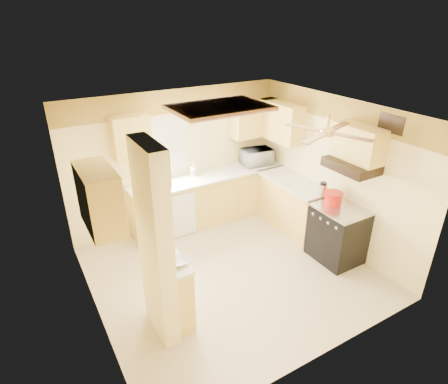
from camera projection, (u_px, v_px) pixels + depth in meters
floor at (231, 271)px, 5.86m from camera, size 4.00×4.00×0.00m
ceiling at (232, 113)px, 4.77m from camera, size 4.00×4.00×0.00m
wall_back at (177, 159)px, 6.79m from camera, size 4.00×0.00×4.00m
wall_front at (327, 273)px, 3.84m from camera, size 4.00×0.00×4.00m
wall_left at (86, 239)px, 4.41m from camera, size 0.00×3.80×3.80m
wall_right at (334, 173)px, 6.23m from camera, size 0.00×3.80×3.80m
wallpaper_border at (174, 101)px, 6.32m from camera, size 4.00×0.02×0.40m
partition_column at (155, 246)px, 4.28m from camera, size 0.20×0.70×2.50m
partition_ledge at (177, 294)px, 4.72m from camera, size 0.25×0.55×0.90m
ledge_top at (175, 264)px, 4.52m from camera, size 0.28×0.58×0.04m
lower_cabinets_back at (210, 199)px, 7.14m from camera, size 3.00×0.60×0.90m
lower_cabinets_right at (292, 205)px, 6.91m from camera, size 0.60×1.40×0.90m
countertop_back at (209, 176)px, 6.92m from camera, size 3.04×0.64×0.04m
countertop_right at (294, 182)px, 6.70m from camera, size 0.64×1.44×0.04m
dishwasher_panel at (181, 216)px, 6.56m from camera, size 0.58×0.02×0.80m
window at (163, 146)px, 6.54m from camera, size 0.92×0.02×1.02m
upper_cab_back_left at (131, 137)px, 6.01m from camera, size 0.60×0.35×0.70m
upper_cab_back_right at (254, 118)px, 7.10m from camera, size 0.90×0.35×0.70m
upper_cab_right at (281, 122)px, 6.86m from camera, size 0.35×1.00×0.70m
upper_cab_left_wall at (99, 199)px, 4.03m from camera, size 0.35×0.75×0.70m
upper_cab_over_stove at (359, 143)px, 5.42m from camera, size 0.35×0.76×0.52m
stove at (337, 234)px, 5.99m from camera, size 0.68×0.77×0.92m
range_hood at (351, 165)px, 5.52m from camera, size 0.50×0.76×0.14m
poster_menu at (161, 197)px, 4.07m from camera, size 0.02×0.42×0.57m
poster_nashville at (165, 247)px, 4.35m from camera, size 0.02×0.42×0.57m
ceiling_light_panel at (219, 108)px, 5.23m from camera, size 1.35×0.95×0.06m
ceiling_fan at (327, 132)px, 4.78m from camera, size 1.15×1.15×0.26m
vent_grate at (391, 124)px, 5.06m from camera, size 0.02×0.40×0.25m
microwave at (257, 157)px, 7.35m from camera, size 0.61×0.46×0.31m
bowl at (180, 261)px, 4.48m from camera, size 0.29×0.29×0.06m
dutch_oven at (333, 198)px, 5.91m from camera, size 0.29×0.29×0.19m
kettle at (323, 189)px, 6.12m from camera, size 0.15×0.15×0.23m
dish_rack at (152, 184)px, 6.39m from camera, size 0.38×0.29×0.21m
utensil_crock at (194, 171)px, 6.89m from camera, size 0.12×0.12×0.23m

